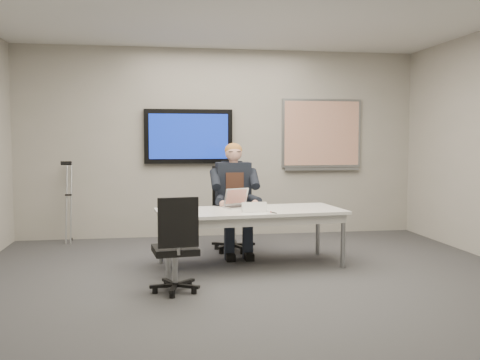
{
  "coord_description": "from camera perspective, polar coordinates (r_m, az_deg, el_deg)",
  "views": [
    {
      "loc": [
        -1.0,
        -4.99,
        1.45
      ],
      "look_at": [
        -0.03,
        1.05,
        0.99
      ],
      "focal_mm": 40.0,
      "sensor_mm": 36.0,
      "label": 1
    }
  ],
  "objects": [
    {
      "name": "floor",
      "position": [
        5.3,
        2.17,
        -11.6
      ],
      "size": [
        6.0,
        6.0,
        0.02
      ],
      "primitive_type": "cube",
      "color": "#333436",
      "rests_on": "ground"
    },
    {
      "name": "wall_back",
      "position": [
        8.06,
        -1.97,
        3.95
      ],
      "size": [
        6.0,
        0.02,
        2.8
      ],
      "primitive_type": "cube",
      "color": "#A09D91",
      "rests_on": "ground"
    },
    {
      "name": "wall_front",
      "position": [
        2.23,
        17.49,
        2.76
      ],
      "size": [
        6.0,
        0.02,
        2.8
      ],
      "primitive_type": "cube",
      "color": "#A09D91",
      "rests_on": "ground"
    },
    {
      "name": "conference_table",
      "position": [
        6.14,
        1.1,
        -3.87
      ],
      "size": [
        2.19,
        1.07,
        0.65
      ],
      "rotation": [
        0.0,
        0.0,
        0.09
      ],
      "color": "silver",
      "rests_on": "ground"
    },
    {
      "name": "tv_display",
      "position": [
        7.96,
        -5.51,
        4.65
      ],
      "size": [
        1.3,
        0.09,
        0.8
      ],
      "color": "black",
      "rests_on": "wall_back"
    },
    {
      "name": "whiteboard",
      "position": [
        8.36,
        8.7,
        4.81
      ],
      "size": [
        1.25,
        0.08,
        1.1
      ],
      "color": "gray",
      "rests_on": "wall_back"
    },
    {
      "name": "office_chair_far",
      "position": [
        7.04,
        -0.85,
        -4.73
      ],
      "size": [
        0.58,
        0.58,
        1.1
      ],
      "rotation": [
        0.0,
        0.0,
        0.1
      ],
      "color": "black",
      "rests_on": "ground"
    },
    {
      "name": "office_chair_near",
      "position": [
        5.14,
        -6.85,
        -8.77
      ],
      "size": [
        0.49,
        0.49,
        0.93
      ],
      "rotation": [
        0.0,
        0.0,
        3.27
      ],
      "color": "black",
      "rests_on": "ground"
    },
    {
      "name": "seated_person",
      "position": [
        6.75,
        -0.5,
        -3.19
      ],
      "size": [
        0.44,
        0.76,
        1.41
      ],
      "rotation": [
        0.0,
        0.0,
        0.03
      ],
      "color": "#1B212E",
      "rests_on": "office_chair_far"
    },
    {
      "name": "crutch",
      "position": [
        7.92,
        -17.8,
        -2.13
      ],
      "size": [
        0.38,
        0.63,
        1.23
      ],
      "primitive_type": null,
      "rotation": [
        -0.24,
        0.0,
        -0.39
      ],
      "color": "#989B9F",
      "rests_on": "ground"
    },
    {
      "name": "laptop",
      "position": [
        6.34,
        -0.29,
        -2.42
      ],
      "size": [
        0.37,
        0.4,
        0.22
      ],
      "rotation": [
        0.0,
        0.0,
        0.39
      ],
      "color": "silver",
      "rests_on": "conference_table"
    },
    {
      "name": "name_tent",
      "position": [
        5.93,
        1.53,
        -2.89
      ],
      "size": [
        0.28,
        0.08,
        0.11
      ],
      "primitive_type": null,
      "rotation": [
        0.0,
        0.0,
        -0.0
      ],
      "color": "white",
      "rests_on": "conference_table"
    },
    {
      "name": "pen",
      "position": [
        5.86,
        3.57,
        -3.48
      ],
      "size": [
        0.05,
        0.13,
        0.01
      ],
      "primitive_type": "cylinder",
      "rotation": [
        0.0,
        1.57,
        1.89
      ],
      "color": "black",
      "rests_on": "conference_table"
    }
  ]
}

